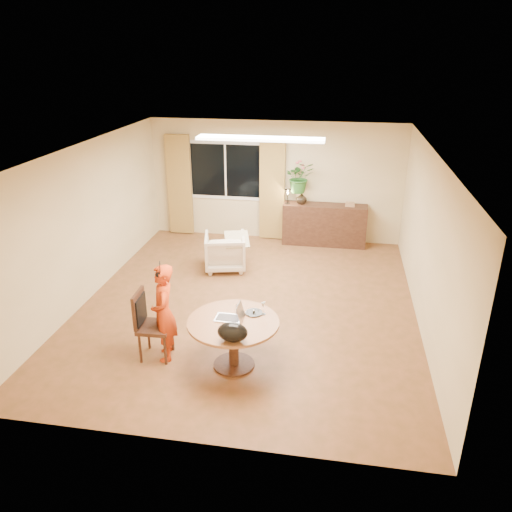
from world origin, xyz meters
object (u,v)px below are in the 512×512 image
(dining_chair, at_px, (155,325))
(armchair, at_px, (225,252))
(dining_table, at_px, (233,331))
(child, at_px, (164,313))
(sideboard, at_px, (324,225))

(dining_chair, xyz_separation_m, armchair, (0.27, 3.09, -0.14))
(dining_table, bearing_deg, armchair, 104.95)
(dining_table, relative_size, child, 0.87)
(armchair, relative_size, sideboard, 0.44)
(dining_table, xyz_separation_m, dining_chair, (-1.11, 0.04, -0.05))
(child, bearing_deg, dining_chair, -102.15)
(armchair, bearing_deg, sideboard, -151.50)
(dining_table, height_order, armchair, armchair)
(dining_chair, relative_size, sideboard, 0.56)
(dining_table, relative_size, sideboard, 0.68)
(dining_table, bearing_deg, child, 176.83)
(dining_table, height_order, sideboard, sideboard)
(armchair, bearing_deg, dining_chair, 71.76)
(armchair, bearing_deg, dining_table, 91.72)
(dining_chair, height_order, child, child)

